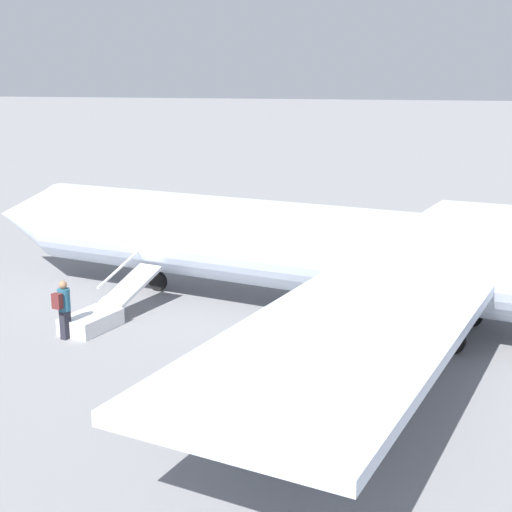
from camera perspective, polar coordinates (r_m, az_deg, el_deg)
ground_plane at (r=22.20m, az=9.77°, el=-5.49°), size 600.00×600.00×0.00m
airplane_main at (r=21.32m, az=12.58°, el=-0.27°), size 31.98×24.24×7.35m
boarding_stairs at (r=22.27m, az=-12.39°, el=-4.51°), size 1.38×4.10×1.79m
passenger at (r=21.18m, az=-15.15°, el=-3.87°), size 0.36×0.55×1.74m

